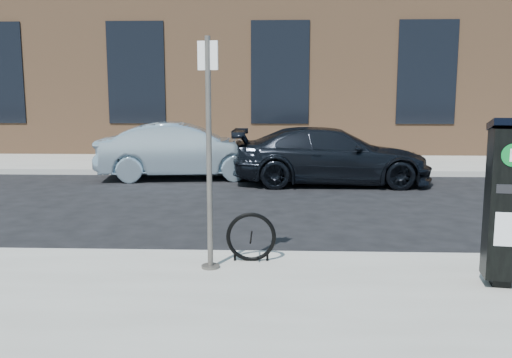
{
  "coord_description": "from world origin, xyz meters",
  "views": [
    {
      "loc": [
        -0.08,
        -6.98,
        2.21
      ],
      "look_at": [
        -0.37,
        0.5,
        1.06
      ],
      "focal_mm": 38.0,
      "sensor_mm": 36.0,
      "label": 1
    }
  ],
  "objects_px": {
    "car_silver": "(185,151)",
    "parking_kiosk": "(506,201)",
    "bike_rack": "(251,237)",
    "car_dark": "(331,156)",
    "sign_pole": "(209,156)"
  },
  "relations": [
    {
      "from": "parking_kiosk",
      "to": "bike_rack",
      "type": "height_order",
      "value": "parking_kiosk"
    },
    {
      "from": "car_silver",
      "to": "sign_pole",
      "type": "bearing_deg",
      "value": -175.49
    },
    {
      "from": "car_silver",
      "to": "car_dark",
      "type": "xyz_separation_m",
      "value": [
        3.84,
        -0.8,
        -0.04
      ]
    },
    {
      "from": "car_dark",
      "to": "sign_pole",
      "type": "bearing_deg",
      "value": 163.29
    },
    {
      "from": "parking_kiosk",
      "to": "car_silver",
      "type": "relative_size",
      "value": 0.4
    },
    {
      "from": "parking_kiosk",
      "to": "bike_rack",
      "type": "bearing_deg",
      "value": 173.44
    },
    {
      "from": "sign_pole",
      "to": "bike_rack",
      "type": "relative_size",
      "value": 4.35
    },
    {
      "from": "car_silver",
      "to": "bike_rack",
      "type": "bearing_deg",
      "value": -171.74
    },
    {
      "from": "parking_kiosk",
      "to": "car_dark",
      "type": "height_order",
      "value": "parking_kiosk"
    },
    {
      "from": "sign_pole",
      "to": "car_dark",
      "type": "bearing_deg",
      "value": 85.37
    },
    {
      "from": "bike_rack",
      "to": "car_dark",
      "type": "relative_size",
      "value": 0.13
    },
    {
      "from": "parking_kiosk",
      "to": "car_dark",
      "type": "distance_m",
      "value": 7.87
    },
    {
      "from": "car_silver",
      "to": "parking_kiosk",
      "type": "bearing_deg",
      "value": -157.34
    },
    {
      "from": "bike_rack",
      "to": "car_silver",
      "type": "bearing_deg",
      "value": 104.57
    },
    {
      "from": "parking_kiosk",
      "to": "car_silver",
      "type": "bearing_deg",
      "value": 129.14
    }
  ]
}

